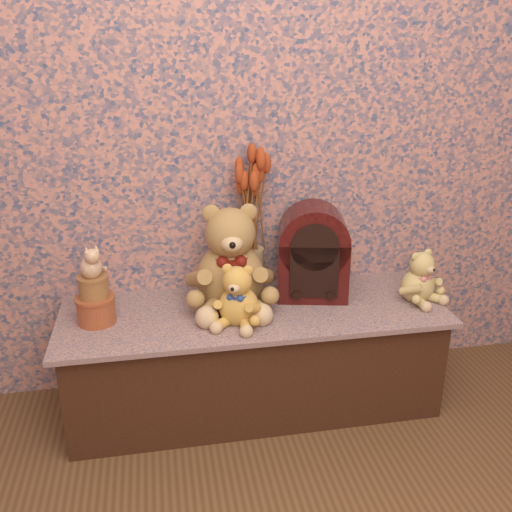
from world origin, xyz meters
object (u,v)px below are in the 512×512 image
Objects in this scene: cat_figurine at (91,260)px; teddy_small at (419,273)px; ceramic_vase at (250,270)px; teddy_large at (230,251)px; cathedral_radio at (313,251)px; biscuit_tin_lower at (96,310)px; teddy_medium at (238,291)px.

teddy_small is at bearing -21.01° from cat_figurine.
teddy_small reaches higher than ceramic_vase.
cat_figurine is (-0.51, -0.07, 0.03)m from teddy_large.
ceramic_vase is at bearing 50.39° from teddy_large.
cathedral_radio is 2.76× the size of biscuit_tin_lower.
teddy_large is at bearing 7.48° from biscuit_tin_lower.
teddy_small is 1.18× the size of ceramic_vase.
biscuit_tin_lower is at bearing 0.00° from cat_figurine.
ceramic_vase is 1.39× the size of biscuit_tin_lower.
teddy_medium is 0.65× the size of cathedral_radio.
teddy_small reaches higher than biscuit_tin_lower.
teddy_large is 1.95× the size of teddy_small.
cathedral_radio is at bearing 139.54° from teddy_small.
cathedral_radio is at bearing -16.82° from ceramic_vase.
teddy_large reaches higher than ceramic_vase.
biscuit_tin_lower is (-0.85, -0.09, -0.14)m from cathedral_radio.
cathedral_radio reaches higher than cat_figurine.
cat_figurine reaches higher than teddy_medium.
teddy_small is at bearing -1.39° from biscuit_tin_lower.
teddy_small is 1.63× the size of biscuit_tin_lower.
teddy_large is 0.34m from cathedral_radio.
cathedral_radio reaches higher than teddy_small.
teddy_large is 0.18m from ceramic_vase.
teddy_medium is at bearing -29.60° from cat_figurine.
teddy_medium is at bearing 160.70° from teddy_small.
teddy_medium is 1.91× the size of cat_figurine.
cat_figurine reaches higher than biscuit_tin_lower.
teddy_large reaches higher than cathedral_radio.
cathedral_radio is 0.86m from cat_figurine.
teddy_small is 0.68m from ceramic_vase.
cathedral_radio reaches higher than teddy_medium.
ceramic_vase is at bearing 95.25° from teddy_medium.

